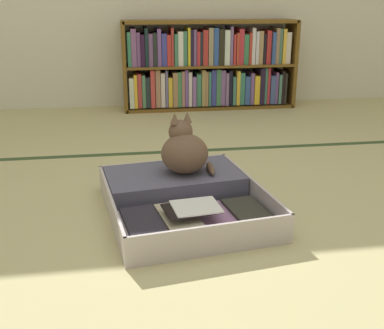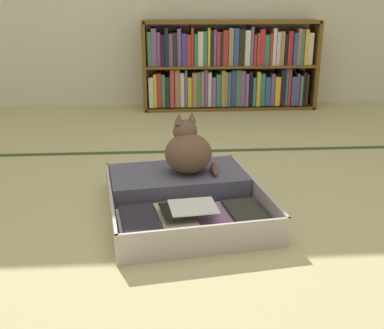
{
  "view_description": "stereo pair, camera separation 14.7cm",
  "coord_description": "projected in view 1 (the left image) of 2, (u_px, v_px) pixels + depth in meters",
  "views": [
    {
      "loc": [
        -0.31,
        -1.71,
        0.9
      ],
      "look_at": [
        -0.04,
        0.13,
        0.24
      ],
      "focal_mm": 44.27,
      "sensor_mm": 36.0,
      "label": 1
    },
    {
      "loc": [
        -0.17,
        -1.72,
        0.9
      ],
      "look_at": [
        -0.04,
        0.13,
        0.24
      ],
      "focal_mm": 44.27,
      "sensor_mm": 36.0,
      "label": 2
    }
  ],
  "objects": [
    {
      "name": "ground_plane",
      "position": [
        206.0,
        230.0,
        1.94
      ],
      "size": [
        10.0,
        10.0,
        0.0
      ],
      "primitive_type": "plane",
      "color": "tan"
    },
    {
      "name": "tatami_border",
      "position": [
        176.0,
        151.0,
        2.9
      ],
      "size": [
        4.8,
        0.05,
        0.0
      ],
      "color": "#344A28",
      "rests_on": "ground_plane"
    },
    {
      "name": "bookshelf",
      "position": [
        208.0,
        67.0,
        3.96
      ],
      "size": [
        1.44,
        0.29,
        0.72
      ],
      "color": "brown",
      "rests_on": "ground_plane"
    },
    {
      "name": "open_suitcase",
      "position": [
        180.0,
        197.0,
        2.12
      ],
      "size": [
        0.75,
        0.85,
        0.12
      ],
      "color": "#BAAEAF",
      "rests_on": "ground_plane"
    },
    {
      "name": "black_cat",
      "position": [
        184.0,
        151.0,
        2.19
      ],
      "size": [
        0.27,
        0.26,
        0.28
      ],
      "color": "brown",
      "rests_on": "open_suitcase"
    }
  ]
}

